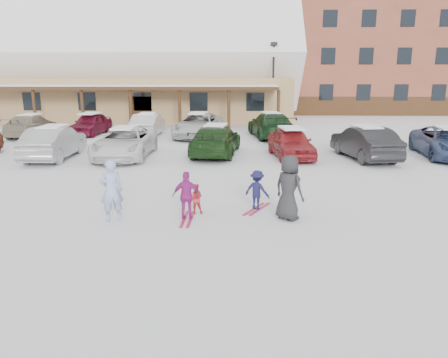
{
  "coord_description": "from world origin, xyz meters",
  "views": [
    {
      "loc": [
        0.7,
        -11.32,
        4.01
      ],
      "look_at": [
        0.3,
        1.0,
        1.0
      ],
      "focal_mm": 35.0,
      "sensor_mm": 36.0,
      "label": 1
    }
  ],
  "objects_px": {
    "lamp_post": "(273,79)",
    "parked_car_1": "(54,143)",
    "day_lodge": "(129,73)",
    "parked_car_11": "(271,125)",
    "child_navy": "(257,190)",
    "child_magenta": "(187,196)",
    "parked_car_10": "(198,125)",
    "parked_car_5": "(365,143)",
    "parked_car_8": "(90,124)",
    "adult_skier": "(111,190)",
    "parked_car_3": "(216,140)",
    "parked_car_2": "(125,143)",
    "parked_car_7": "(31,126)",
    "parked_car_4": "(291,143)",
    "toddler_red": "(195,199)",
    "parked_car_6": "(447,142)",
    "parked_car_9": "(148,125)",
    "alpine_hotel": "(367,28)",
    "bystander_dark": "(289,188)"
  },
  "relations": [
    {
      "from": "toddler_red",
      "to": "alpine_hotel",
      "type": "bearing_deg",
      "value": -122.18
    },
    {
      "from": "parked_car_8",
      "to": "parked_car_10",
      "type": "distance_m",
      "value": 7.3
    },
    {
      "from": "child_navy",
      "to": "child_magenta",
      "type": "distance_m",
      "value": 2.22
    },
    {
      "from": "lamp_post",
      "to": "parked_car_1",
      "type": "bearing_deg",
      "value": -128.08
    },
    {
      "from": "alpine_hotel",
      "to": "adult_skier",
      "type": "height_order",
      "value": "alpine_hotel"
    },
    {
      "from": "parked_car_10",
      "to": "parked_car_5",
      "type": "bearing_deg",
      "value": -33.22
    },
    {
      "from": "day_lodge",
      "to": "parked_car_1",
      "type": "relative_size",
      "value": 6.17
    },
    {
      "from": "alpine_hotel",
      "to": "parked_car_4",
      "type": "distance_m",
      "value": 31.41
    },
    {
      "from": "parked_car_3",
      "to": "child_navy",
      "type": "bearing_deg",
      "value": 106.68
    },
    {
      "from": "adult_skier",
      "to": "parked_car_11",
      "type": "xyz_separation_m",
      "value": [
        5.51,
        16.19,
        -0.08
      ]
    },
    {
      "from": "parked_car_2",
      "to": "parked_car_7",
      "type": "xyz_separation_m",
      "value": [
        -7.86,
        6.94,
        -0.02
      ]
    },
    {
      "from": "alpine_hotel",
      "to": "adult_skier",
      "type": "bearing_deg",
      "value": -114.22
    },
    {
      "from": "parked_car_1",
      "to": "parked_car_11",
      "type": "distance_m",
      "value": 13.07
    },
    {
      "from": "bystander_dark",
      "to": "parked_car_5",
      "type": "xyz_separation_m",
      "value": [
        4.6,
        9.01,
        -0.15
      ]
    },
    {
      "from": "adult_skier",
      "to": "parked_car_4",
      "type": "xyz_separation_m",
      "value": [
        6.03,
        9.55,
        -0.15
      ]
    },
    {
      "from": "parked_car_5",
      "to": "parked_car_8",
      "type": "distance_m",
      "value": 17.64
    },
    {
      "from": "parked_car_3",
      "to": "parked_car_6",
      "type": "height_order",
      "value": "parked_car_3"
    },
    {
      "from": "alpine_hotel",
      "to": "parked_car_11",
      "type": "xyz_separation_m",
      "value": [
        -11.53,
        -21.69,
        -7.84
      ]
    },
    {
      "from": "parked_car_1",
      "to": "parked_car_10",
      "type": "bearing_deg",
      "value": -131.76
    },
    {
      "from": "adult_skier",
      "to": "parked_car_3",
      "type": "relative_size",
      "value": 0.34
    },
    {
      "from": "parked_car_4",
      "to": "parked_car_7",
      "type": "xyz_separation_m",
      "value": [
        -15.87,
        6.61,
        -0.02
      ]
    },
    {
      "from": "lamp_post",
      "to": "parked_car_8",
      "type": "distance_m",
      "value": 14.26
    },
    {
      "from": "parked_car_9",
      "to": "parked_car_10",
      "type": "xyz_separation_m",
      "value": [
        3.31,
        -0.42,
        0.04
      ]
    },
    {
      "from": "alpine_hotel",
      "to": "parked_car_8",
      "type": "relative_size",
      "value": 7.57
    },
    {
      "from": "parked_car_5",
      "to": "child_navy",
      "type": "bearing_deg",
      "value": 46.34
    },
    {
      "from": "parked_car_6",
      "to": "parked_car_9",
      "type": "distance_m",
      "value": 17.36
    },
    {
      "from": "parked_car_3",
      "to": "parked_car_11",
      "type": "bearing_deg",
      "value": -111.38
    },
    {
      "from": "alpine_hotel",
      "to": "parked_car_8",
      "type": "xyz_separation_m",
      "value": [
        -23.36,
        -20.74,
        -7.92
      ]
    },
    {
      "from": "bystander_dark",
      "to": "parked_car_5",
      "type": "height_order",
      "value": "bystander_dark"
    },
    {
      "from": "parked_car_1",
      "to": "parked_car_10",
      "type": "xyz_separation_m",
      "value": [
        6.22,
        7.37,
        -0.01
      ]
    },
    {
      "from": "parked_car_1",
      "to": "parked_car_10",
      "type": "relative_size",
      "value": 0.85
    },
    {
      "from": "child_navy",
      "to": "parked_car_4",
      "type": "height_order",
      "value": "parked_car_4"
    },
    {
      "from": "parked_car_6",
      "to": "parked_car_10",
      "type": "bearing_deg",
      "value": 159.04
    },
    {
      "from": "parked_car_11",
      "to": "parked_car_8",
      "type": "bearing_deg",
      "value": -13.12
    },
    {
      "from": "toddler_red",
      "to": "parked_car_9",
      "type": "distance_m",
      "value": 16.57
    },
    {
      "from": "child_magenta",
      "to": "parked_car_5",
      "type": "relative_size",
      "value": 0.3
    },
    {
      "from": "parked_car_1",
      "to": "parked_car_11",
      "type": "height_order",
      "value": "parked_car_11"
    },
    {
      "from": "parked_car_11",
      "to": "day_lodge",
      "type": "bearing_deg",
      "value": -53.29
    },
    {
      "from": "toddler_red",
      "to": "parked_car_3",
      "type": "bearing_deg",
      "value": -101.16
    },
    {
      "from": "parked_car_6",
      "to": "parked_car_8",
      "type": "distance_m",
      "value": 21.21
    },
    {
      "from": "day_lodge",
      "to": "parked_car_11",
      "type": "distance_m",
      "value": 16.84
    },
    {
      "from": "toddler_red",
      "to": "child_navy",
      "type": "bearing_deg",
      "value": -177.26
    },
    {
      "from": "toddler_red",
      "to": "child_magenta",
      "type": "xyz_separation_m",
      "value": [
        -0.18,
        -0.58,
        0.25
      ]
    },
    {
      "from": "parked_car_9",
      "to": "child_navy",
      "type": "bearing_deg",
      "value": 111.94
    },
    {
      "from": "parked_car_7",
      "to": "child_magenta",
      "type": "bearing_deg",
      "value": 125.13
    },
    {
      "from": "parked_car_6",
      "to": "parked_car_7",
      "type": "relative_size",
      "value": 1.07
    },
    {
      "from": "parked_car_5",
      "to": "toddler_red",
      "type": "bearing_deg",
      "value": 39.85
    },
    {
      "from": "parked_car_1",
      "to": "parked_car_2",
      "type": "xyz_separation_m",
      "value": [
        3.3,
        0.39,
        -0.05
      ]
    },
    {
      "from": "parked_car_4",
      "to": "child_magenta",
      "type": "bearing_deg",
      "value": -120.24
    },
    {
      "from": "parked_car_10",
      "to": "parked_car_11",
      "type": "height_order",
      "value": "parked_car_11"
    }
  ]
}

